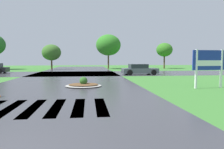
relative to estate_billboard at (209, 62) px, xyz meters
The scene contains 7 objects.
asphalt_roadway 9.87m from the estate_billboard, behind, with size 10.78×80.00×0.01m, color #35353A.
asphalt_cross_road 18.07m from the estate_billboard, 122.66° to the left, with size 90.00×9.70×0.01m, color #35353A.
crosswalk_stripes 10.96m from the estate_billboard, 153.75° to the right, with size 4.95×3.43×0.01m.
estate_billboard is the anchor object (origin of this frame).
median_island 8.64m from the estate_billboard, 168.42° to the left, with size 2.54×2.35×0.68m.
car_blue_compact 12.74m from the estate_billboard, 97.86° to the left, with size 4.38×2.31×1.30m.
background_treeline 30.06m from the estate_billboard, 112.45° to the left, with size 35.81×5.37×6.58m.
Camera 1 is at (1.76, -4.14, 1.96)m, focal length 34.85 mm.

